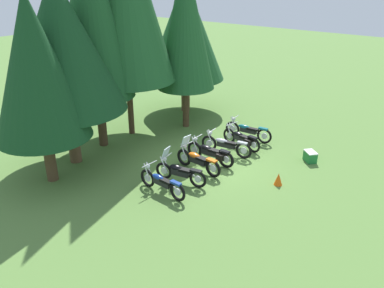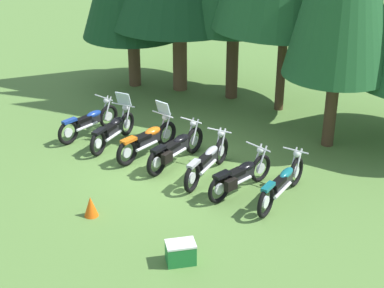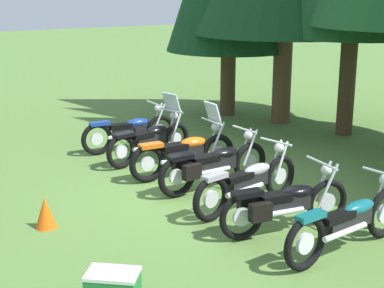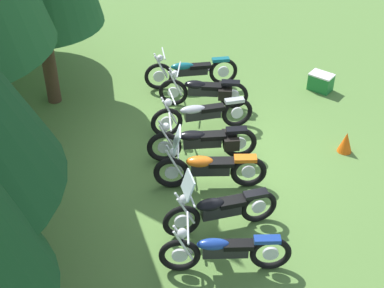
% 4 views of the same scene
% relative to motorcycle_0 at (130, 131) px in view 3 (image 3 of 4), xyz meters
% --- Properties ---
extents(ground_plane, '(80.00, 80.00, 0.00)m').
position_rel_motorcycle_0_xyz_m(ground_plane, '(3.13, -0.12, -0.44)').
color(ground_plane, '#547A38').
extents(motorcycle_0, '(0.73, 2.23, 1.01)m').
position_rel_motorcycle_0_xyz_m(motorcycle_0, '(0.00, 0.00, 0.00)').
color(motorcycle_0, black).
rests_on(motorcycle_0, ground_plane).
extents(motorcycle_1, '(0.75, 2.15, 1.36)m').
position_rel_motorcycle_0_xyz_m(motorcycle_1, '(0.98, -0.03, 0.03)').
color(motorcycle_1, black).
rests_on(motorcycle_1, ground_plane).
extents(motorcycle_2, '(0.74, 2.25, 1.37)m').
position_rel_motorcycle_0_xyz_m(motorcycle_2, '(2.19, 0.03, 0.03)').
color(motorcycle_2, black).
rests_on(motorcycle_2, ground_plane).
extents(motorcycle_3, '(0.67, 2.34, 1.02)m').
position_rel_motorcycle_0_xyz_m(motorcycle_3, '(3.10, 0.04, 0.02)').
color(motorcycle_3, black).
rests_on(motorcycle_3, ground_plane).
extents(motorcycle_4, '(0.68, 2.37, 1.02)m').
position_rel_motorcycle_0_xyz_m(motorcycle_4, '(4.16, -0.02, 0.01)').
color(motorcycle_4, black).
rests_on(motorcycle_4, ground_plane).
extents(motorcycle_5, '(0.83, 2.15, 1.01)m').
position_rel_motorcycle_0_xyz_m(motorcycle_5, '(5.22, -0.20, 0.01)').
color(motorcycle_5, black).
rests_on(motorcycle_5, ground_plane).
extents(motorcycle_6, '(0.64, 2.41, 1.02)m').
position_rel_motorcycle_0_xyz_m(motorcycle_6, '(6.21, 0.07, 0.01)').
color(motorcycle_6, black).
rests_on(motorcycle_6, ground_plane).
extents(traffic_cone, '(0.32, 0.32, 0.48)m').
position_rel_motorcycle_0_xyz_m(traffic_cone, '(3.13, -3.06, -0.20)').
color(traffic_cone, '#EA590F').
rests_on(traffic_cone, ground_plane).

